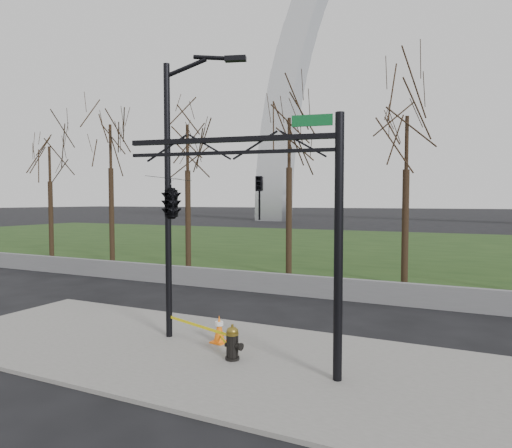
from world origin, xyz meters
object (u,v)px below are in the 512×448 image
at_px(traffic_signal_mast, 201,198).
at_px(fire_hydrant, 233,343).
at_px(traffic_cone, 219,329).
at_px(street_light, 175,180).

bearing_deg(traffic_signal_mast, fire_hydrant, 44.59).
height_order(traffic_cone, traffic_signal_mast, traffic_signal_mast).
distance_m(traffic_cone, street_light, 4.44).
bearing_deg(traffic_cone, street_light, -178.21).
xyz_separation_m(street_light, traffic_signal_mast, (1.89, -1.65, -0.55)).
height_order(traffic_cone, street_light, street_light).
relative_size(traffic_cone, traffic_signal_mast, 0.13).
bearing_deg(traffic_signal_mast, traffic_cone, 95.86).
xyz_separation_m(traffic_cone, traffic_signal_mast, (0.48, -1.69, 3.66)).
bearing_deg(traffic_signal_mast, street_light, 128.95).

